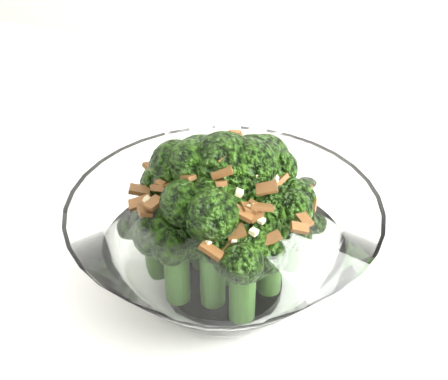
% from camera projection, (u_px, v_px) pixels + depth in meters
% --- Properties ---
extents(table, '(1.22, 0.83, 0.75)m').
position_uv_depth(table, '(59.00, 292.00, 0.55)').
color(table, white).
rests_on(table, ground).
extents(broccoli_dish, '(0.21, 0.21, 0.13)m').
position_uv_depth(broccoli_dish, '(224.00, 235.00, 0.42)').
color(broccoli_dish, white).
rests_on(broccoli_dish, table).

